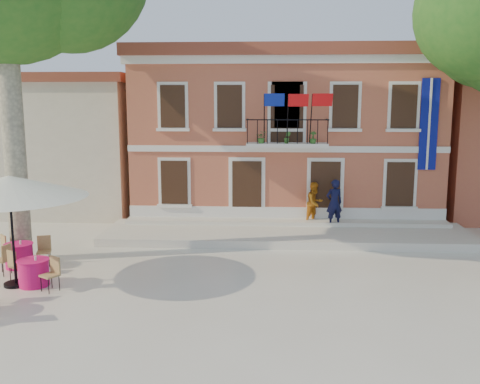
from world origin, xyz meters
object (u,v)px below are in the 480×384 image
object	(u,v)px
patio_umbrella	(9,187)
cafe_table_3	(19,254)
pedestrian_navy	(334,203)
pedestrian_orange	(315,203)
cafe_table_1	(34,272)

from	to	relation	value
patio_umbrella	cafe_table_3	distance (m)	3.01
pedestrian_navy	cafe_table_3	world-z (taller)	pedestrian_navy
pedestrian_orange	cafe_table_1	bearing A→B (deg)	179.50
pedestrian_orange	cafe_table_1	xyz separation A→B (m)	(-8.54, -7.10, -0.73)
pedestrian_navy	cafe_table_1	distance (m)	11.44
pedestrian_navy	cafe_table_3	size ratio (longest dim) A/B	1.03
pedestrian_navy	pedestrian_orange	xyz separation A→B (m)	(-0.73, 0.44, -0.09)
pedestrian_navy	cafe_table_3	distance (m)	11.64
patio_umbrella	cafe_table_1	world-z (taller)	patio_umbrella
pedestrian_navy	cafe_table_1	xyz separation A→B (m)	(-9.27, -6.66, -0.82)
patio_umbrella	pedestrian_navy	xyz separation A→B (m)	(9.81, 6.65, -1.62)
cafe_table_3	pedestrian_navy	bearing A→B (deg)	25.51
cafe_table_3	cafe_table_1	bearing A→B (deg)	-53.78
pedestrian_orange	cafe_table_3	bearing A→B (deg)	168.93
pedestrian_orange	cafe_table_1	distance (m)	11.13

